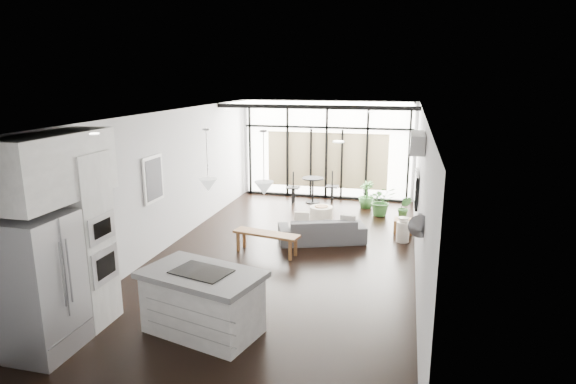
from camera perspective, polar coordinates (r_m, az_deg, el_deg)
The scene contains 28 objects.
floor at distance 9.56m, azimuth -0.44°, elevation -7.71°, with size 5.00×10.00×0.00m, color black.
ceiling at distance 8.93m, azimuth -0.47°, elevation 9.26°, with size 5.00×10.00×0.00m, color white.
wall_left at distance 10.05m, azimuth -14.40°, elevation 1.25°, with size 0.02×10.00×2.80m, color #BCBCBE.
wall_right at distance 8.88m, azimuth 15.38°, elevation -0.41°, with size 0.02×10.00×2.80m, color #BCBCBE.
wall_back at distance 13.96m, azimuth 4.65°, elevation 5.02°, with size 5.00×0.02×2.80m, color #BCBCBE.
wall_front at distance 4.73m, azimuth -16.03°, elevation -13.03°, with size 5.00×0.02×2.80m, color #BCBCBE.
glazing at distance 13.85m, azimuth 4.57°, elevation 4.94°, with size 5.00×0.20×2.80m, color black.
skylight at distance 12.84m, azimuth 4.03°, elevation 10.43°, with size 4.70×1.90×0.06m, color white.
neighbour_building at distance 13.96m, azimuth 4.60°, elevation 3.77°, with size 3.50×0.02×1.60m, color #CAB884.
island at distance 6.89m, azimuth -10.08°, elevation -12.72°, with size 1.63×0.97×0.89m, color white.
cooktop at distance 6.70m, azimuth -10.24°, elevation -9.25°, with size 0.77×0.52×0.01m, color black.
fridge at distance 6.88m, azimuth -27.14°, elevation -9.89°, with size 0.70×0.88×1.82m, color #ADAEB2.
appliance_column at distance 7.32m, azimuth -23.20°, elevation -5.30°, with size 0.64×0.67×2.49m, color white.
upper_cabinets at distance 6.81m, azimuth -25.91°, elevation 2.69°, with size 0.62×1.75×0.86m, color white.
pendant_left at distance 6.68m, azimuth -9.44°, elevation 0.82°, with size 0.26×0.26×0.18m, color white.
pendant_right at distance 6.42m, azimuth -2.86°, elevation 0.45°, with size 0.26×0.26×0.18m, color white.
sofa at distance 10.32m, azimuth 4.03°, elevation -4.02°, with size 1.83×0.54×0.72m, color #48484B.
console_bench at distance 9.68m, azimuth -2.57°, elevation -6.06°, with size 1.37×0.34×0.44m, color brown.
pouf at distance 11.52m, azimuth 3.96°, elevation -2.82°, with size 0.56×0.56×0.45m, color silver.
crate at distance 11.27m, azimuth 13.50°, elevation -3.93°, with size 0.41×0.41×0.31m, color brown.
plant_tall at distance 12.47m, azimuth 10.98°, elevation -1.42°, with size 0.69×0.76×0.60m, color #35692D.
plant_med at distance 13.14m, azimuth 9.24°, elevation -0.99°, with size 0.41×0.73×0.41m, color #35692D.
plant_crate at distance 11.19m, azimuth 13.58°, elevation -2.58°, with size 0.30×0.55×0.24m, color #35692D.
milk_can at distance 10.62m, azimuth 13.47°, elevation -4.35°, with size 0.28×0.28×0.54m, color beige.
bistro_set at distance 13.48m, azimuth 2.95°, elevation 0.15°, with size 1.43×0.57×0.69m, color black.
tv at distance 9.88m, azimuth 15.00°, elevation 0.40°, with size 0.05×1.10×0.65m, color black.
ac_unit at distance 7.90m, azimuth 15.09°, elevation 5.67°, with size 0.22×0.90×0.30m, color silver.
framed_art at distance 9.58m, azimuth -15.70°, elevation 1.49°, with size 0.04×0.70×0.90m, color black.
Camera 1 is at (2.21, -8.63, 3.48)m, focal length 30.00 mm.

